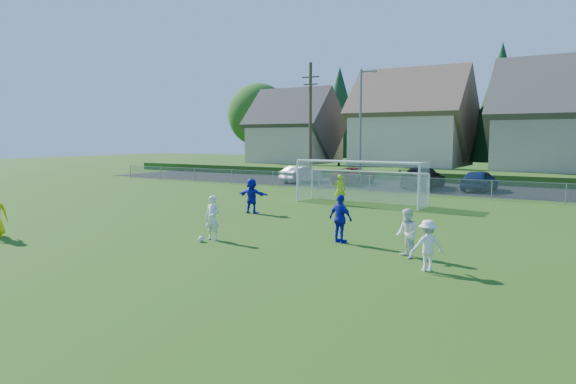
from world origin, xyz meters
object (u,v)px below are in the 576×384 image
Objects in this scene: soccer_ball at (201,239)px; player_blue_b at (252,196)px; car_b at (301,174)px; car_d at (423,178)px; car_e at (479,180)px; goalkeeper at (340,190)px; player_white_b at (407,233)px; player_white_c at (427,245)px; soccer_goal at (362,175)px; player_white_a at (212,218)px; car_c at (354,176)px; player_blue_a at (341,219)px.

player_blue_b is (-2.60, 6.78, 0.77)m from soccer_ball.
car_d is (10.31, 0.41, 0.09)m from car_b.
goalkeeper is at bearing 71.92° from car_e.
player_white_b is 0.36× the size of car_e.
soccer_goal is (-7.61, 12.85, 0.89)m from player_white_c.
player_white_c is at bearing -4.63° from player_white_a.
car_c is 5.89m from car_d.
player_white_c is at bearing 102.52° from car_e.
player_white_a reaches higher than soccer_ball.
goalkeeper is 13.19m from car_e.
car_b is 4.56m from car_c.
car_d is (0.73, 23.37, -0.04)m from player_white_a.
soccer_ball is at bearing 100.67° from car_c.
player_white_a is 0.95× the size of player_blue_a.
player_white_a reaches higher than car_b.
player_white_a is 0.95× the size of goalkeeper.
player_white_c is at bearing 1.94° from soccer_ball.
car_b is (-9.58, 22.95, -0.13)m from player_white_a.
player_white_b is at bearing 100.41° from car_e.
goalkeeper reaches higher than car_c.
player_blue_a is (-3.82, 2.26, 0.14)m from player_white_c.
goalkeeper is at bearing 88.65° from player_white_a.
car_d is (-3.50, 21.32, -0.08)m from player_blue_a.
player_white_a reaches higher than player_white_b.
player_white_b is at bearing -60.43° from soccer_goal.
car_b is (-13.81, 20.90, -0.18)m from player_blue_a.
player_blue_a is at bearing 98.84° from car_d.
goalkeeper is (-8.41, 11.66, 0.13)m from player_white_c.
player_white_a is 8.06m from player_white_c.
car_e is at bearing 75.57° from player_white_a.
player_blue_a is at bearing 22.72° from player_white_a.
goalkeeper is 11.97m from car_d.
player_blue_b reaches higher than player_white_b.
soccer_ball is at bearing 46.49° from player_blue_a.
player_blue_a is at bearing 112.26° from car_c.
soccer_goal is (-0.28, -10.73, 0.84)m from car_d.
player_blue_b is at bearing -116.63° from soccer_goal.
car_b is at bearing -71.96° from player_blue_b.
car_d is at bearing 173.38° from car_c.
goalkeeper reaches higher than car_e.
player_blue_a is (4.23, 2.05, 0.05)m from player_white_a.
goalkeeper is 0.23× the size of soccer_goal.
car_c is (-5.13, 23.96, -0.14)m from player_white_a.
player_white_c is (1.02, -1.24, -0.05)m from player_white_b.
goalkeeper is 1.62m from soccer_goal.
player_blue_a reaches higher than goalkeeper.
car_d is 0.73× the size of soccer_goal.
player_white_b is 0.29× the size of car_d.
soccer_ball is at bearing 69.01° from goalkeeper.
player_blue_b is at bearing 71.28° from car_e.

